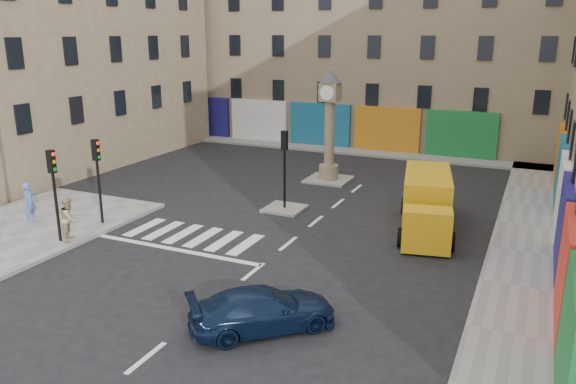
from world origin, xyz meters
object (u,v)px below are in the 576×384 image
Objects in this scene: clock_pillar at (330,119)px; navy_sedan at (263,310)px; traffic_light_left_near at (54,181)px; traffic_light_island at (285,157)px; pedestrian_tan at (69,218)px; pedestrian_blue at (30,203)px; traffic_light_left_far at (97,168)px; yellow_van at (427,203)px.

clock_pillar is 1.45× the size of navy_sedan.
traffic_light_left_near is 10.03m from traffic_light_island.
traffic_light_island reaches higher than pedestrian_tan.
traffic_light_island is 11.41m from pedestrian_blue.
pedestrian_tan is at bearing -81.93° from traffic_light_left_far.
navy_sedan is at bearing -132.02° from pedestrian_tan.
clock_pillar is 0.92× the size of yellow_van.
clock_pillar reaches higher than traffic_light_island.
traffic_light_left_far is 0.61× the size of clock_pillar.
traffic_light_left_near is 15.27m from yellow_van.
traffic_light_left_near is at bearing -159.68° from yellow_van.
traffic_light_left_near is at bearing 33.04° from navy_sedan.
clock_pillar is at bearing -50.06° from pedestrian_tan.
traffic_light_left_near is 3.45m from pedestrian_blue.
clock_pillar reaches higher than yellow_van.
traffic_light_left_far is 0.56× the size of yellow_van.
yellow_van is 14.79m from pedestrian_tan.
pedestrian_blue reaches higher than pedestrian_tan.
traffic_light_left_near is 10.92m from navy_sedan.
traffic_light_left_near reaches higher than pedestrian_blue.
traffic_light_left_far is at bearing -168.02° from yellow_van.
traffic_light_left_near is 0.56× the size of yellow_van.
pedestrian_blue reaches higher than navy_sedan.
yellow_van is (6.64, -5.82, -2.40)m from clock_pillar.
clock_pillar reaches higher than navy_sedan.
traffic_light_left_near reaches higher than traffic_light_island.
traffic_light_left_near is 1.00× the size of traffic_light_island.
traffic_light_left_near is 0.88× the size of navy_sedan.
traffic_light_left_far is 2.08× the size of pedestrian_tan.
traffic_light_left_far is at bearing -18.05° from pedestrian_tan.
yellow_van reaches higher than pedestrian_tan.
pedestrian_blue is at bearing -167.94° from yellow_van.
pedestrian_tan is (0.30, 0.28, -1.58)m from traffic_light_left_near.
traffic_light_left_far is 8.30m from traffic_light_island.
pedestrian_tan is at bearing -128.60° from traffic_light_island.
yellow_van is at bearing 1.48° from traffic_light_island.
pedestrian_blue is 1.01× the size of pedestrian_tan.
clock_pillar reaches higher than pedestrian_tan.
clock_pillar is at bearing 65.45° from traffic_light_left_near.
clock_pillar is at bearing 90.00° from traffic_light_island.
traffic_light_island is at bearing 170.17° from yellow_van.
pedestrian_tan is at bearing 43.49° from traffic_light_left_near.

